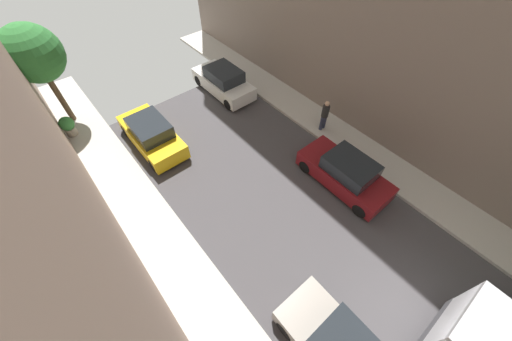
# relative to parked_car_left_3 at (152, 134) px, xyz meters

# --- Properties ---
(ground) EXTENTS (32.00, 32.00, 0.00)m
(ground) POSITION_rel_parked_car_left_3_xyz_m (2.70, -13.05, -0.72)
(ground) COLOR #423F42
(sidewalk_right) EXTENTS (2.00, 44.00, 0.15)m
(sidewalk_right) POSITION_rel_parked_car_left_3_xyz_m (7.70, -13.05, -0.64)
(sidewalk_right) COLOR #B7B2A8
(sidewalk_right) RESTS_ON ground
(parked_car_left_3) EXTENTS (1.78, 4.20, 1.57)m
(parked_car_left_3) POSITION_rel_parked_car_left_3_xyz_m (0.00, 0.00, 0.00)
(parked_car_left_3) COLOR gold
(parked_car_left_3) RESTS_ON ground
(parked_car_right_3) EXTENTS (1.78, 4.20, 1.57)m
(parked_car_right_3) POSITION_rel_parked_car_left_3_xyz_m (5.40, -7.72, 0.00)
(parked_car_right_3) COLOR maroon
(parked_car_right_3) RESTS_ON ground
(parked_car_right_4) EXTENTS (1.78, 4.20, 1.57)m
(parked_car_right_4) POSITION_rel_parked_car_left_3_xyz_m (5.40, 1.42, 0.00)
(parked_car_right_4) COLOR white
(parked_car_right_4) RESTS_ON ground
(pedestrian) EXTENTS (0.40, 0.36, 1.72)m
(pedestrian) POSITION_rel_parked_car_left_3_xyz_m (7.34, -4.73, 0.35)
(pedestrian) COLOR #2D334C
(pedestrian) RESTS_ON sidewalk_right
(street_tree_0) EXTENTS (2.60, 2.60, 5.08)m
(street_tree_0) POSITION_rel_parked_car_left_3_xyz_m (-2.55, 4.54, 3.18)
(street_tree_0) COLOR brown
(street_tree_0) RESTS_ON sidewalk_left
(potted_plant_2) EXTENTS (0.71, 0.71, 1.07)m
(potted_plant_2) POSITION_rel_parked_car_left_3_xyz_m (-2.97, 3.31, 0.02)
(potted_plant_2) COLOR #B2A899
(potted_plant_2) RESTS_ON sidewalk_left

